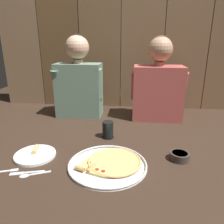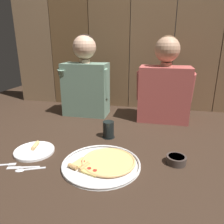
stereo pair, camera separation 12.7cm
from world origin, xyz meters
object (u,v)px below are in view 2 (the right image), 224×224
(dipping_bowl, at_px, (176,159))
(diner_right, at_px, (165,84))
(dinner_plate, at_px, (34,151))
(diner_left, at_px, (86,79))
(drinking_glass, at_px, (108,130))
(pizza_tray, at_px, (104,163))

(dipping_bowl, distance_m, diner_right, 0.69)
(dinner_plate, height_order, diner_left, diner_left)
(drinking_glass, distance_m, diner_right, 0.58)
(pizza_tray, relative_size, diner_left, 0.61)
(pizza_tray, relative_size, dipping_bowl, 3.92)
(diner_left, bearing_deg, dipping_bowl, -43.06)
(dinner_plate, distance_m, diner_left, 0.75)
(pizza_tray, bearing_deg, diner_left, 114.64)
(drinking_glass, height_order, diner_left, diner_left)
(drinking_glass, height_order, diner_right, diner_right)
(drinking_glass, distance_m, dipping_bowl, 0.46)
(pizza_tray, xyz_separation_m, dinner_plate, (-0.40, 0.04, -0.00))
(dinner_plate, distance_m, dipping_bowl, 0.75)
(pizza_tray, bearing_deg, dipping_bowl, 14.60)
(pizza_tray, height_order, diner_right, diner_right)
(pizza_tray, height_order, dinner_plate, dinner_plate)
(dipping_bowl, height_order, diner_right, diner_right)
(pizza_tray, xyz_separation_m, diner_left, (-0.33, 0.73, 0.29))
(diner_left, distance_m, diner_right, 0.62)
(dinner_plate, xyz_separation_m, drinking_glass, (0.35, 0.28, 0.04))
(pizza_tray, bearing_deg, drinking_glass, 99.04)
(drinking_glass, relative_size, diner_left, 0.17)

